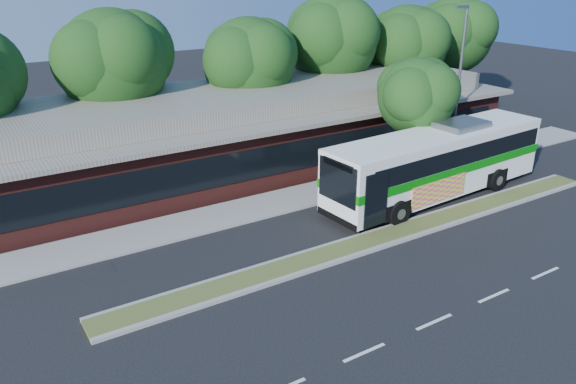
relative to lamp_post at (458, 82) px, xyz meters
name	(u,v)px	position (x,y,z in m)	size (l,w,h in m)	color
ground	(398,242)	(-9.56, -6.00, -4.90)	(120.00, 120.00, 0.00)	black
median_strip	(389,235)	(-9.56, -5.40, -4.83)	(26.00, 1.10, 0.15)	#3F4C20
sidewalk	(314,193)	(-9.56, 0.40, -4.84)	(44.00, 2.60, 0.12)	gray
plaza_building	(252,126)	(-9.56, 6.99, -2.77)	(33.20, 11.20, 4.45)	#511D19
lamp_post	(458,82)	(0.00, 0.00, 0.00)	(0.93, 0.18, 9.07)	slate
tree_bg_b	(119,60)	(-16.13, 10.14, 1.24)	(6.69, 6.00, 9.00)	black
tree_bg_c	(254,61)	(-8.16, 9.13, 0.69)	(6.24, 5.60, 8.26)	black
tree_bg_d	(336,38)	(-1.12, 10.15, 1.52)	(6.91, 6.20, 9.37)	black
tree_bg_e	(409,44)	(4.85, 9.14, 0.84)	(6.47, 5.80, 8.50)	black
tree_bg_f	(457,33)	(10.87, 10.14, 1.16)	(6.69, 6.00, 8.92)	black
transit_bus	(438,158)	(-4.41, -3.07, -2.85)	(13.32, 3.66, 3.70)	white
sidewalk_tree	(419,94)	(-3.27, -0.28, -0.24)	(4.62, 4.14, 6.64)	black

